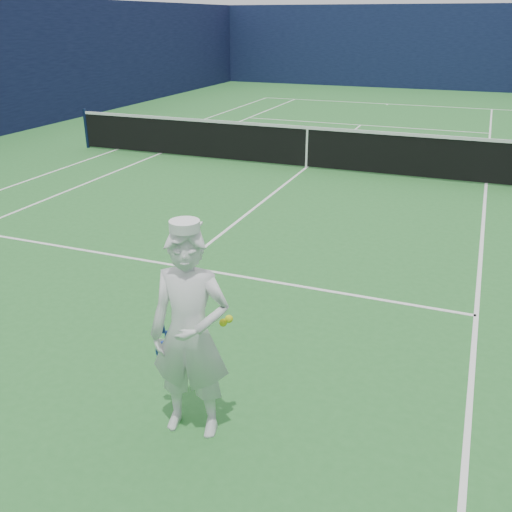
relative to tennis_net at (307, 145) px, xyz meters
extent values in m
plane|color=#2B722F|center=(0.00, 0.00, -0.55)|extent=(80.00, 80.00, 0.00)
cube|color=white|center=(0.00, 11.88, -0.55)|extent=(11.03, 0.06, 0.01)
cube|color=white|center=(-5.49, 0.00, -0.55)|extent=(0.06, 23.83, 0.01)
cube|color=white|center=(-4.12, 0.00, -0.55)|extent=(0.06, 23.77, 0.01)
cube|color=white|center=(4.12, 0.00, -0.55)|extent=(0.06, 23.77, 0.01)
cube|color=white|center=(0.00, 6.40, -0.55)|extent=(8.23, 0.06, 0.01)
cube|color=white|center=(0.00, -6.40, -0.55)|extent=(8.23, 0.06, 0.01)
cube|color=white|center=(0.00, 0.00, -0.55)|extent=(0.06, 12.80, 0.01)
cube|color=white|center=(0.00, 11.73, -0.55)|extent=(0.06, 0.30, 0.01)
cube|color=#10173A|center=(0.00, 18.00, 1.45)|extent=(20.12, 0.12, 4.00)
cylinder|color=#141E4C|center=(-6.40, 0.00, -0.02)|extent=(0.09, 0.09, 1.07)
cube|color=black|center=(0.00, 0.00, -0.05)|extent=(12.79, 0.02, 0.92)
cube|color=white|center=(0.00, 0.00, 0.42)|extent=(12.79, 0.04, 0.07)
cube|color=white|center=(0.00, 0.00, -0.08)|extent=(0.05, 0.03, 0.94)
imported|color=white|center=(1.83, -9.50, 0.39)|extent=(0.75, 0.55, 1.89)
cylinder|color=white|center=(1.83, -9.50, 1.36)|extent=(0.24, 0.24, 0.08)
cube|color=white|center=(1.81, -9.37, 1.33)|extent=(0.19, 0.13, 0.02)
cylinder|color=navy|center=(1.54, -9.46, 0.43)|extent=(0.05, 0.09, 0.22)
cube|color=#1F35AA|center=(1.54, -9.40, 0.25)|extent=(0.02, 0.02, 0.14)
torus|color=#1F35AA|center=(1.53, -9.35, 0.04)|extent=(0.31, 0.14, 0.29)
cube|color=beige|center=(1.53, -9.35, 0.04)|extent=(0.22, 0.04, 0.30)
sphere|color=yellow|center=(2.07, -9.36, 0.49)|extent=(0.07, 0.07, 0.07)
sphere|color=yellow|center=(2.12, -9.33, 0.52)|extent=(0.07, 0.07, 0.07)
camera|label=1|loc=(3.85, -13.13, 2.84)|focal=40.00mm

